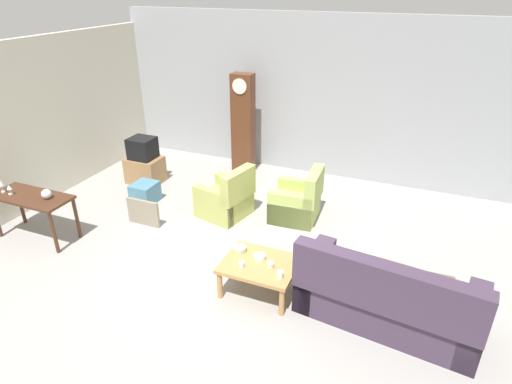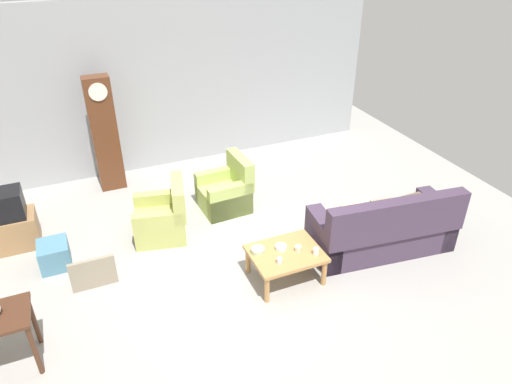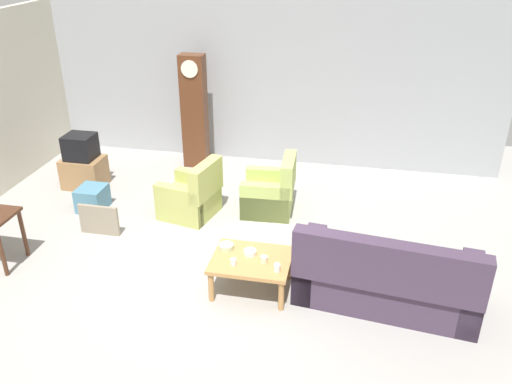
% 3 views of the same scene
% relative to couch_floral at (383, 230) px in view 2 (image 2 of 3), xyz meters
% --- Properties ---
extents(ground_plane, '(10.40, 10.40, 0.00)m').
position_rel_couch_floral_xyz_m(ground_plane, '(-2.12, 0.53, -0.36)').
color(ground_plane, '#999691').
extents(garage_door_wall, '(8.40, 0.16, 3.20)m').
position_rel_couch_floral_xyz_m(garage_door_wall, '(-2.12, 4.13, 1.24)').
color(garage_door_wall, '#9EA0A5').
rests_on(garage_door_wall, ground_plane).
extents(couch_floral, '(2.19, 1.12, 1.04)m').
position_rel_couch_floral_xyz_m(couch_floral, '(0.00, 0.00, 0.00)').
color(couch_floral, '#423347').
rests_on(couch_floral, ground_plane).
extents(armchair_olive_near, '(0.94, 0.91, 0.92)m').
position_rel_couch_floral_xyz_m(armchair_olive_near, '(-2.91, 1.66, -0.05)').
color(armchair_olive_near, tan).
rests_on(armchair_olive_near, ground_plane).
extents(armchair_olive_far, '(0.83, 0.80, 0.92)m').
position_rel_couch_floral_xyz_m(armchair_olive_far, '(-1.73, 2.02, -0.05)').
color(armchair_olive_far, '#A9BC60').
rests_on(armchair_olive_far, ground_plane).
extents(coffee_table_wood, '(0.96, 0.76, 0.45)m').
position_rel_couch_floral_xyz_m(coffee_table_wood, '(-1.61, -0.01, 0.03)').
color(coffee_table_wood, '#B27F47').
rests_on(coffee_table_wood, ground_plane).
extents(grandfather_clock, '(0.44, 0.30, 2.08)m').
position_rel_couch_floral_xyz_m(grandfather_clock, '(-3.41, 3.54, 0.69)').
color(grandfather_clock, '#562D19').
rests_on(grandfather_clock, ground_plane).
extents(tv_stand_cabinet, '(0.68, 0.52, 0.52)m').
position_rel_couch_floral_xyz_m(tv_stand_cabinet, '(-5.04, 2.27, -0.09)').
color(tv_stand_cabinet, '#997047').
rests_on(tv_stand_cabinet, ground_plane).
extents(tv_crt, '(0.48, 0.44, 0.42)m').
position_rel_couch_floral_xyz_m(tv_crt, '(-5.04, 2.27, 0.38)').
color(tv_crt, black).
rests_on(tv_crt, tv_stand_cabinet).
extents(framed_picture_leaning, '(0.60, 0.05, 0.46)m').
position_rel_couch_floral_xyz_m(framed_picture_leaning, '(-4.05, 0.83, -0.13)').
color(framed_picture_leaning, gray).
rests_on(framed_picture_leaning, ground_plane).
extents(storage_box_blue, '(0.41, 0.46, 0.38)m').
position_rel_couch_floral_xyz_m(storage_box_blue, '(-4.52, 1.53, -0.17)').
color(storage_box_blue, teal).
rests_on(storage_box_blue, ground_plane).
extents(cup_white_porcelain, '(0.08, 0.08, 0.10)m').
position_rel_couch_floral_xyz_m(cup_white_porcelain, '(-1.26, -0.21, 0.14)').
color(cup_white_porcelain, white).
rests_on(cup_white_porcelain, coffee_table_wood).
extents(cup_blue_rimmed, '(0.07, 0.07, 0.08)m').
position_rel_couch_floral_xyz_m(cup_blue_rimmed, '(-1.79, -0.18, 0.13)').
color(cup_blue_rimmed, silver).
rests_on(cup_blue_rimmed, coffee_table_wood).
extents(cup_cream_tall, '(0.09, 0.09, 0.07)m').
position_rel_couch_floral_xyz_m(cup_cream_tall, '(-1.44, -0.05, 0.13)').
color(cup_cream_tall, beige).
rests_on(cup_cream_tall, coffee_table_wood).
extents(bowl_white_stacked, '(0.16, 0.16, 0.06)m').
position_rel_couch_floral_xyz_m(bowl_white_stacked, '(-1.64, 0.07, 0.12)').
color(bowl_white_stacked, white).
rests_on(bowl_white_stacked, coffee_table_wood).
extents(bowl_shallow_green, '(0.19, 0.19, 0.07)m').
position_rel_couch_floral_xyz_m(bowl_shallow_green, '(-1.96, 0.14, 0.13)').
color(bowl_shallow_green, '#B2C69E').
rests_on(bowl_shallow_green, coffee_table_wood).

